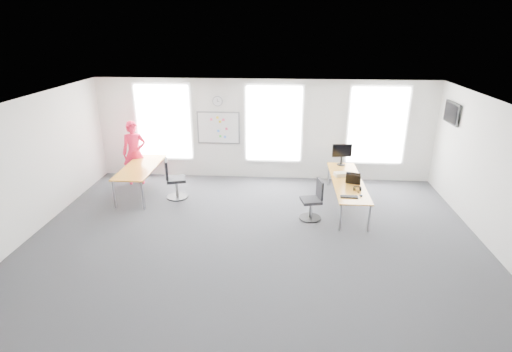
# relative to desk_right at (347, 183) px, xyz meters

# --- Properties ---
(floor) EXTENTS (10.00, 10.00, 0.00)m
(floor) POSITION_rel_desk_right_xyz_m (-2.27, -2.06, -0.65)
(floor) COLOR #27282C
(floor) RESTS_ON ground
(ceiling) EXTENTS (10.00, 10.00, 0.00)m
(ceiling) POSITION_rel_desk_right_xyz_m (-2.27, -2.06, 2.35)
(ceiling) COLOR silver
(ceiling) RESTS_ON ground
(wall_back) EXTENTS (10.00, 0.00, 10.00)m
(wall_back) POSITION_rel_desk_right_xyz_m (-2.27, 1.94, 0.85)
(wall_back) COLOR white
(wall_back) RESTS_ON ground
(wall_front) EXTENTS (10.00, 0.00, 10.00)m
(wall_front) POSITION_rel_desk_right_xyz_m (-2.27, -6.06, 0.85)
(wall_front) COLOR white
(wall_front) RESTS_ON ground
(wall_left) EXTENTS (0.00, 10.00, 10.00)m
(wall_left) POSITION_rel_desk_right_xyz_m (-7.27, -2.06, 0.85)
(wall_left) COLOR white
(wall_left) RESTS_ON ground
(wall_right) EXTENTS (0.00, 10.00, 10.00)m
(wall_right) POSITION_rel_desk_right_xyz_m (2.73, -2.06, 0.85)
(wall_right) COLOR white
(wall_right) RESTS_ON ground
(window_left) EXTENTS (1.60, 0.06, 2.20)m
(window_left) POSITION_rel_desk_right_xyz_m (-5.27, 1.91, 1.05)
(window_left) COLOR white
(window_left) RESTS_ON wall_back
(window_mid) EXTENTS (1.60, 0.06, 2.20)m
(window_mid) POSITION_rel_desk_right_xyz_m (-1.97, 1.91, 1.05)
(window_mid) COLOR white
(window_mid) RESTS_ON wall_back
(window_right) EXTENTS (1.60, 0.06, 2.20)m
(window_right) POSITION_rel_desk_right_xyz_m (1.03, 1.91, 1.05)
(window_right) COLOR white
(window_right) RESTS_ON wall_back
(desk_right) EXTENTS (0.77, 2.87, 0.70)m
(desk_right) POSITION_rel_desk_right_xyz_m (0.00, 0.00, 0.00)
(desk_right) COLOR gold
(desk_right) RESTS_ON ground
(desk_left) EXTENTS (0.87, 2.17, 0.79)m
(desk_left) POSITION_rel_desk_right_xyz_m (-5.58, 0.45, 0.07)
(desk_left) COLOR gold
(desk_left) RESTS_ON ground
(chair_right) EXTENTS (0.54, 0.54, 1.00)m
(chair_right) POSITION_rel_desk_right_xyz_m (-0.91, -0.79, -0.22)
(chair_right) COLOR black
(chair_right) RESTS_ON ground
(chair_left) EXTENTS (0.62, 0.62, 1.10)m
(chair_left) POSITION_rel_desk_right_xyz_m (-4.60, 0.21, -0.17)
(chair_left) COLOR black
(chair_left) RESTS_ON ground
(person) EXTENTS (0.78, 0.61, 1.88)m
(person) POSITION_rel_desk_right_xyz_m (-5.99, 1.19, 0.28)
(person) COLOR red
(person) RESTS_ON ground
(whiteboard) EXTENTS (1.20, 0.03, 0.90)m
(whiteboard) POSITION_rel_desk_right_xyz_m (-3.62, 1.91, 0.90)
(whiteboard) COLOR white
(whiteboard) RESTS_ON wall_back
(wall_clock) EXTENTS (0.30, 0.04, 0.30)m
(wall_clock) POSITION_rel_desk_right_xyz_m (-3.62, 1.91, 1.70)
(wall_clock) COLOR gray
(wall_clock) RESTS_ON wall_back
(tv) EXTENTS (0.06, 0.90, 0.55)m
(tv) POSITION_rel_desk_right_xyz_m (2.68, 0.94, 1.65)
(tv) COLOR black
(tv) RESTS_ON wall_right
(keyboard) EXTENTS (0.42, 0.18, 0.02)m
(keyboard) POSITION_rel_desk_right_xyz_m (-0.11, -1.04, 0.06)
(keyboard) COLOR black
(keyboard) RESTS_ON desk_right
(mouse) EXTENTS (0.09, 0.13, 0.05)m
(mouse) POSITION_rel_desk_right_xyz_m (0.17, -0.97, 0.07)
(mouse) COLOR black
(mouse) RESTS_ON desk_right
(lens_cap) EXTENTS (0.06, 0.06, 0.01)m
(lens_cap) POSITION_rel_desk_right_xyz_m (0.16, -0.72, 0.05)
(lens_cap) COLOR black
(lens_cap) RESTS_ON desk_right
(headphones) EXTENTS (0.19, 0.10, 0.11)m
(headphones) POSITION_rel_desk_right_xyz_m (0.14, -0.62, 0.10)
(headphones) COLOR black
(headphones) RESTS_ON desk_right
(laptop_sleeve) EXTENTS (0.37, 0.29, 0.29)m
(laptop_sleeve) POSITION_rel_desk_right_xyz_m (0.10, -0.22, 0.19)
(laptop_sleeve) COLOR black
(laptop_sleeve) RESTS_ON desk_right
(paper_stack) EXTENTS (0.33, 0.28, 0.10)m
(paper_stack) POSITION_rel_desk_right_xyz_m (-0.15, 0.34, 0.09)
(paper_stack) COLOR #F1E9C4
(paper_stack) RESTS_ON desk_right
(monitor) EXTENTS (0.56, 0.23, 0.62)m
(monitor) POSITION_rel_desk_right_xyz_m (-0.01, 1.22, 0.42)
(monitor) COLOR black
(monitor) RESTS_ON desk_right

